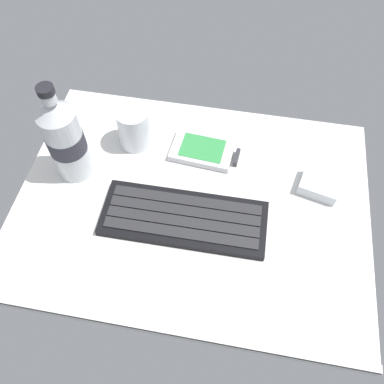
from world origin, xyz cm
name	(u,v)px	position (x,y,z in cm)	size (l,w,h in cm)	color
ground_plane	(192,205)	(0.00, -0.23, -0.99)	(64.00, 48.00, 2.80)	silver
keyboard	(184,218)	(-0.69, -4.26, 0.81)	(29.10, 11.27, 1.70)	black
handheld_device	(206,151)	(0.66, 11.49, 0.73)	(13.23, 8.58, 1.50)	silver
juice_cup	(135,129)	(-13.49, 11.91, 3.91)	(6.40, 6.40, 8.50)	silver
water_bottle	(65,139)	(-23.09, 3.16, 9.01)	(6.73, 6.73, 20.80)	silver
charger_block	(320,185)	(22.70, 6.81, 1.20)	(7.00, 5.60, 2.40)	silver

